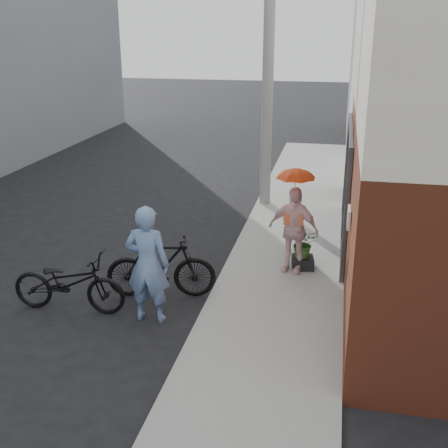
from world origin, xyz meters
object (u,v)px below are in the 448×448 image
(bike_right, at_px, (161,266))
(utility_pole, at_px, (268,72))
(planter, at_px, (303,262))
(bike_left, at_px, (69,283))
(kimono_woman, at_px, (293,229))
(officer, at_px, (148,264))

(bike_right, bearing_deg, utility_pole, -22.48)
(planter, bearing_deg, bike_right, -147.83)
(bike_left, distance_m, kimono_woman, 4.18)
(utility_pole, distance_m, bike_right, 6.34)
(planter, bearing_deg, bike_left, -148.35)
(bike_left, xyz_separation_m, planter, (3.76, 2.32, -0.29))
(officer, bearing_deg, utility_pole, -100.39)
(bike_right, relative_size, kimono_woman, 1.16)
(bike_left, distance_m, planter, 4.43)
(officer, xyz_separation_m, bike_right, (-0.06, 0.83, -0.41))
(utility_pole, xyz_separation_m, kimono_woman, (1.10, -4.18, -2.54))
(bike_right, bearing_deg, planter, -69.08)
(kimono_woman, relative_size, planter, 4.08)
(kimono_woman, xyz_separation_m, planter, (0.20, 0.17, -0.73))
(bike_right, height_order, planter, bike_right)
(utility_pole, bearing_deg, bike_right, -101.23)
(utility_pole, height_order, planter, utility_pole)
(officer, bearing_deg, planter, -136.11)
(officer, distance_m, kimono_woman, 3.05)
(officer, height_order, kimono_woman, officer)
(officer, bearing_deg, kimono_woman, -135.64)
(utility_pole, distance_m, officer, 6.90)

